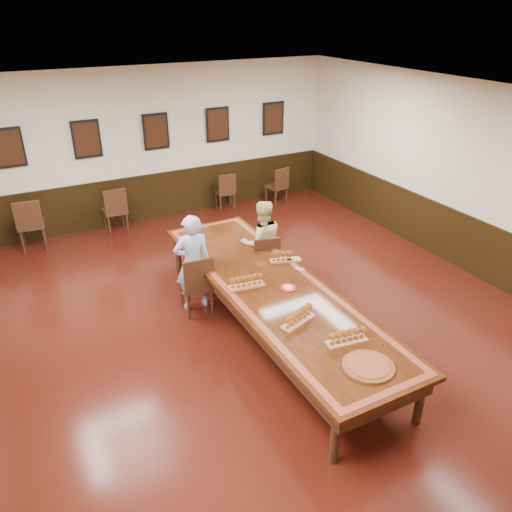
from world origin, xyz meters
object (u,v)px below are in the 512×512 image
chair_woman (264,260)px  spare_chair_b (115,209)px  conference_table (273,295)px  spare_chair_a (31,223)px  person_man (193,263)px  carved_platter (368,367)px  spare_chair_c (225,191)px  spare_chair_d (276,185)px  person_woman (262,243)px  chair_man (196,283)px

chair_woman → spare_chair_b: (-1.65, 3.38, 0.02)m
chair_woman → conference_table: bearing=78.5°
spare_chair_b → spare_chair_a: bearing=1.4°
person_man → carved_platter: 3.23m
spare_chair_a → spare_chair_b: bearing=-172.4°
spare_chair_c → spare_chair_d: size_ratio=0.98×
chair_woman → spare_chair_d: 3.86m
spare_chair_c → carved_platter: bearing=84.1°
spare_chair_b → person_woman: person_woman is taller
spare_chair_d → chair_woman: bearing=46.6°
person_man → person_woman: size_ratio=1.06×
spare_chair_b → carved_platter: spare_chair_b is taller
chair_woman → chair_man: bearing=21.5°
spare_chair_d → chair_man: bearing=35.2°
spare_chair_a → spare_chair_c: spare_chair_a is taller
spare_chair_c → person_woman: 3.52m
chair_woman → conference_table: 1.37m
spare_chair_a → carved_platter: bearing=119.1°
spare_chair_d → conference_table: size_ratio=0.18×
spare_chair_a → conference_table: spare_chair_a is taller
spare_chair_a → conference_table: 5.34m
chair_man → spare_chair_c: (2.19, 3.71, -0.05)m
chair_man → spare_chair_d: (3.41, 3.45, -0.04)m
spare_chair_d → person_man: bearing=34.4°
chair_woman → conference_table: (-0.54, -1.25, 0.14)m
spare_chair_c → carved_platter: size_ratio=1.22×
chair_woman → spare_chair_b: size_ratio=0.97×
spare_chair_d → person_man: size_ratio=0.57×
chair_man → person_woman: size_ratio=0.66×
person_woman → conference_table: (-0.56, -1.35, -0.12)m
spare_chair_a → person_woman: bearing=141.6°
spare_chair_c → chair_man: bearing=65.1°
chair_woman → person_man: bearing=17.1°
chair_man → person_man: person_man is taller
chair_woman → person_man: (-1.29, -0.12, 0.31)m
chair_man → spare_chair_b: (-0.35, 3.60, -0.00)m
spare_chair_b → conference_table: size_ratio=0.19×
spare_chair_d → carved_platter: spare_chair_d is taller
chair_woman → spare_chair_b: spare_chair_b is taller
spare_chair_d → person_woman: size_ratio=0.61×
spare_chair_a → person_man: (1.97, -3.46, 0.26)m
spare_chair_c → carved_platter: spare_chair_c is taller
spare_chair_a → chair_man: bearing=125.2°
chair_woman → carved_platter: (-0.49, -3.25, 0.30)m
spare_chair_b → conference_table: bearing=103.6°
spare_chair_b → person_man: (0.36, -3.50, 0.29)m
spare_chair_d → carved_platter: size_ratio=1.25×
spare_chair_b → spare_chair_d: 3.77m
spare_chair_c → carved_platter: (-1.39, -6.74, 0.34)m
chair_man → spare_chair_a: size_ratio=0.95×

